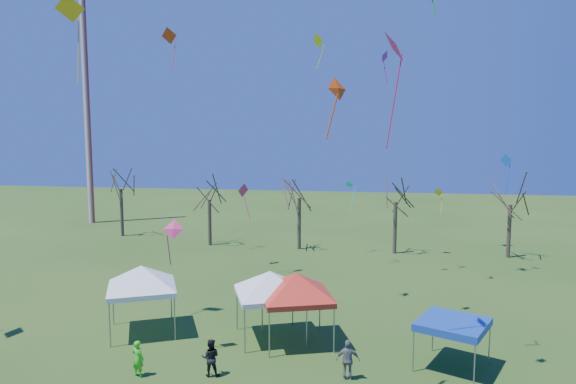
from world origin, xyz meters
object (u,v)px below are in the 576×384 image
Objects in this scene: tree_0 at (120,172)px; tree_1 at (209,183)px; person_dark at (211,358)px; person_green at (138,359)px; person_grey at (348,360)px; tree_3 at (396,184)px; tent_white_mid at (270,276)px; tree_4 at (511,186)px; tent_blue at (453,325)px; radio_mast at (87,114)px; tent_white_west at (141,270)px; tent_red at (296,278)px; tree_2 at (299,179)px.

tree_1 is at bearing -15.18° from tree_0.
tree_0 is 5.19× the size of person_dark.
tree_1 reaches higher than person_green.
person_grey is (8.90, 1.14, 0.07)m from person_green.
tent_white_mid is at bearing -109.72° from tree_3.
tree_4 reaches higher than tent_blue.
radio_mast is 11.45m from tree_0.
tree_4 is 30.78m from tent_white_west.
radio_mast reaches higher than tent_white_west.
tree_4 is 1.78× the size of tent_red.
tent_white_west is 6.75m from tent_white_mid.
tent_white_mid is 6.07m from person_grey.
tent_white_west is at bearing -50.09° from person_green.
tree_3 is 22.28m from tent_blue.
tree_0 reaches higher than person_green.
tent_white_west is at bearing -48.88° from person_dark.
tree_0 reaches higher than person_dark.
tree_4 is 23.53m from tent_blue.
radio_mast reaches higher than tree_3.
tent_white_west is 2.71× the size of person_dark.
tent_white_west is 5.65m from person_green.
tent_white_mid is (9.69, -20.44, -2.53)m from tree_1.
tree_4 is 1.85× the size of tent_white_mid.
tent_red reaches higher than tent_blue.
radio_mast is 47.17m from person_grey.
tree_0 reaches higher than tree_4.
tree_2 reaches higher than person_green.
tent_white_mid is at bearing 2.30° from tent_white_west.
tent_blue reaches higher than person_dark.
tent_white_west is at bearing -104.95° from tree_2.
tree_0 is 38.20m from tent_blue.
tree_0 is at bearing -66.14° from person_dark.
radio_mast is 5.64× the size of tent_red.
tree_0 is at bearing -42.77° from radio_mast.
tree_4 is 27.12m from person_grey.
radio_mast is at bearing 137.23° from tree_0.
tent_white_west is 6.94m from person_dark.
tent_white_mid is at bearing -121.14° from person_dark.
radio_mast reaches higher than person_green.
tent_blue is at bearing -50.85° from tree_1.
tree_1 is 23.65m from tent_red.
tree_0 is 1.98× the size of tent_white_mid.
tree_4 is at bearing -119.95° from person_grey.
radio_mast reaches higher than tree_1.
tent_red is at bearing -0.31° from tent_white_west.
tent_white_mid reaches higher than person_dark.
tent_white_west is (20.18, -30.06, -9.17)m from radio_mast.
radio_mast is 5.68× the size of tent_white_west.
person_grey is at bearing 176.57° from person_dark.
tree_1 is 1.77× the size of tent_white_mid.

